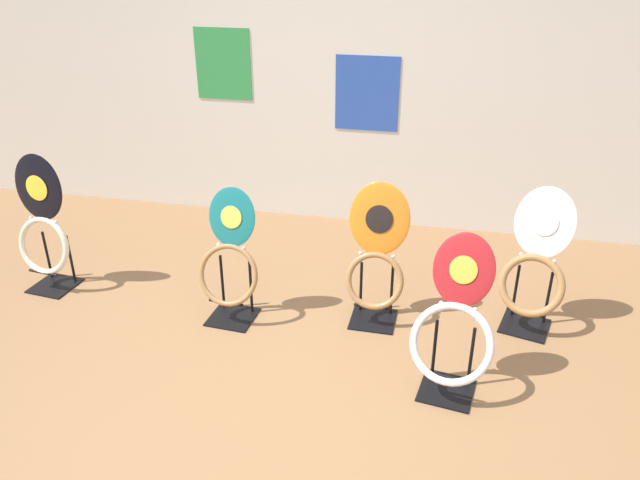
{
  "coord_description": "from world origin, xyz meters",
  "views": [
    {
      "loc": [
        0.86,
        -2.31,
        2.23
      ],
      "look_at": [
        0.16,
        0.95,
        0.55
      ],
      "focal_mm": 35.0,
      "sensor_mm": 36.0,
      "label": 1
    }
  ],
  "objects": [
    {
      "name": "ground_plane",
      "position": [
        0.0,
        0.0,
        0.0
      ],
      "size": [
        14.0,
        14.0,
        0.0
      ],
      "primitive_type": "plane",
      "color": "#8E6642"
    },
    {
      "name": "wall_back",
      "position": [
        -0.0,
        2.48,
        1.3
      ],
      "size": [
        8.0,
        0.07,
        2.6
      ],
      "color": "silver",
      "rests_on": "ground_plane"
    },
    {
      "name": "toilet_seat_display_jazz_black",
      "position": [
        -1.71,
        0.94,
        0.46
      ],
      "size": [
        0.41,
        0.31,
        0.94
      ],
      "color": "black",
      "rests_on": "ground_plane"
    },
    {
      "name": "toilet_seat_display_teal_sax",
      "position": [
        -0.38,
        0.84,
        0.38
      ],
      "size": [
        0.4,
        0.31,
        0.85
      ],
      "color": "black",
      "rests_on": "ground_plane"
    },
    {
      "name": "toilet_seat_display_white_plain",
      "position": [
        1.44,
        1.13,
        0.39
      ],
      "size": [
        0.44,
        0.42,
        0.87
      ],
      "color": "black",
      "rests_on": "ground_plane"
    },
    {
      "name": "toilet_seat_display_crimson_swirl",
      "position": [
        0.98,
        0.42,
        0.4
      ],
      "size": [
        0.46,
        0.44,
        0.85
      ],
      "color": "black",
      "rests_on": "ground_plane"
    },
    {
      "name": "toilet_seat_display_orange_sun",
      "position": [
        0.5,
        1.01,
        0.43
      ],
      "size": [
        0.37,
        0.3,
        0.89
      ],
      "color": "black",
      "rests_on": "ground_plane"
    }
  ]
}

